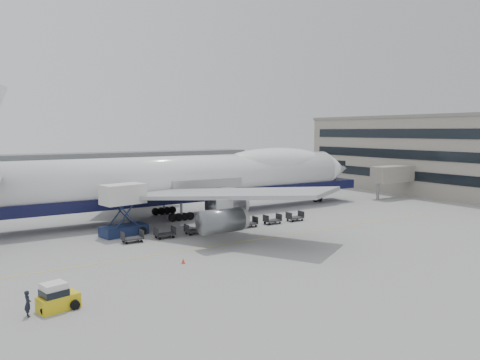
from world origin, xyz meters
TOP-DOWN VIEW (x-y plane):
  - ground at (0.00, 0.00)m, footprint 260.00×260.00m
  - apron_line at (0.00, -6.00)m, footprint 60.00×0.15m
  - terminal at (51.92, 0.04)m, footprint 24.20×70.40m
  - hangar at (-10.00, 70.00)m, footprint 110.00×8.00m
  - airliner at (0.64, 12.00)m, footprint 67.00×55.30m
  - catering_truck at (-12.78, 4.52)m, footprint 5.74×4.38m
  - baggage_tug at (-24.59, -15.98)m, footprint 2.96×2.02m
  - ground_worker at (-26.47, -16.15)m, footprint 0.47×0.68m
  - traffic_cone at (-12.09, -10.33)m, footprint 0.35×0.35m
  - dolly_0 at (-13.20, 0.39)m, footprint 2.30×1.35m
  - dolly_1 at (-9.28, 0.39)m, footprint 2.30×1.35m
  - dolly_2 at (-5.36, 0.39)m, footprint 2.30×1.35m
  - dolly_3 at (-1.44, 0.39)m, footprint 2.30×1.35m
  - dolly_4 at (2.48, 0.39)m, footprint 2.30×1.35m
  - dolly_5 at (6.40, 0.39)m, footprint 2.30×1.35m
  - dolly_6 at (10.31, 0.39)m, footprint 2.30×1.35m

SIDE VIEW (x-z plane):
  - ground at x=0.00m, z-range 0.00..0.00m
  - apron_line at x=0.00m, z-range 0.00..0.01m
  - traffic_cone at x=-12.09m, z-range -0.01..0.51m
  - dolly_0 at x=-13.20m, z-range -0.12..1.18m
  - dolly_1 at x=-9.28m, z-range -0.12..1.18m
  - dolly_2 at x=-5.36m, z-range -0.12..1.18m
  - dolly_3 at x=-1.44m, z-range -0.12..1.18m
  - dolly_4 at x=2.48m, z-range -0.12..1.18m
  - dolly_5 at x=6.40m, z-range -0.12..1.18m
  - dolly_6 at x=10.31m, z-range -0.12..1.18m
  - baggage_tug at x=-24.59m, z-range -0.11..1.87m
  - ground_worker at x=-26.47m, z-range 0.00..1.80m
  - catering_truck at x=-12.78m, z-range 0.36..6.55m
  - hangar at x=-10.00m, z-range 0.00..7.00m
  - airliner at x=0.64m, z-range -4.37..15.61m
  - terminal at x=51.92m, z-range -0.01..15.59m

